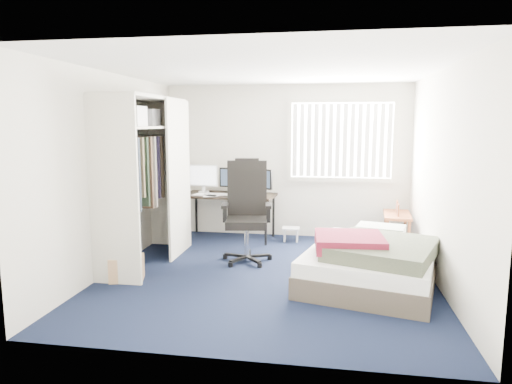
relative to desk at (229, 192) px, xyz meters
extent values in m
plane|color=black|center=(0.88, -1.75, -0.77)|extent=(4.20, 4.20, 0.00)
plane|color=silver|center=(0.88, 0.35, 0.48)|extent=(4.00, 0.00, 4.00)
plane|color=silver|center=(0.88, -3.85, 0.48)|extent=(4.00, 0.00, 4.00)
plane|color=silver|center=(-1.12, -1.75, 0.48)|extent=(0.00, 4.20, 4.20)
plane|color=silver|center=(2.88, -1.75, 0.48)|extent=(0.00, 4.20, 4.20)
plane|color=white|center=(0.88, -1.75, 1.73)|extent=(4.20, 4.20, 0.00)
cube|color=white|center=(1.78, 0.33, 0.83)|extent=(1.60, 0.02, 1.20)
cube|color=beige|center=(1.78, 0.30, 1.46)|extent=(1.72, 0.06, 0.06)
cube|color=beige|center=(1.78, 0.30, 0.20)|extent=(1.72, 0.06, 0.06)
cube|color=white|center=(1.78, 0.27, 0.83)|extent=(1.60, 0.04, 1.16)
cube|color=beige|center=(-0.82, -2.35, 0.33)|extent=(0.60, 0.04, 2.20)
cube|color=beige|center=(-0.82, -0.55, 0.33)|extent=(0.60, 0.04, 2.20)
cube|color=beige|center=(-0.82, -1.45, 1.43)|extent=(0.60, 1.80, 0.04)
cube|color=beige|center=(-0.82, -1.45, 1.05)|extent=(0.56, 1.74, 0.03)
cylinder|color=silver|center=(-0.82, -1.45, 0.93)|extent=(0.03, 1.72, 0.03)
cube|color=#26262B|center=(-0.82, -1.55, 0.48)|extent=(0.38, 1.10, 0.90)
cube|color=beige|center=(-0.50, -1.00, 0.33)|extent=(0.03, 0.90, 2.20)
cube|color=white|center=(-0.82, -1.90, 1.19)|extent=(0.38, 0.30, 0.24)
cube|color=gray|center=(-0.82, -1.40, 1.18)|extent=(0.34, 0.28, 0.22)
cube|color=black|center=(-0.01, -0.02, -0.05)|extent=(1.54, 0.81, 0.04)
cylinder|color=black|center=(-0.71, -0.25, -0.42)|extent=(0.04, 0.04, 0.69)
cylinder|color=black|center=(-0.66, 0.32, -0.42)|extent=(0.04, 0.04, 0.69)
cylinder|color=black|center=(0.65, -0.37, -0.42)|extent=(0.04, 0.04, 0.69)
cylinder|color=black|center=(0.70, 0.21, -0.42)|extent=(0.04, 0.04, 0.69)
cube|color=white|center=(-0.47, 0.13, 0.25)|extent=(0.50, 0.07, 0.36)
cube|color=white|center=(-0.47, 0.13, 0.25)|extent=(0.45, 0.04, 0.31)
cube|color=black|center=(0.05, 0.09, 0.23)|extent=(0.48, 0.07, 0.32)
cube|color=#1E2838|center=(0.05, 0.09, 0.23)|extent=(0.43, 0.04, 0.27)
cube|color=black|center=(0.51, 0.01, 0.23)|extent=(0.48, 0.07, 0.32)
cube|color=#1E2838|center=(0.51, 0.01, 0.23)|extent=(0.43, 0.04, 0.27)
cube|color=white|center=(-0.16, -0.11, -0.02)|extent=(0.41, 0.17, 0.02)
cube|color=black|center=(0.13, -0.14, -0.02)|extent=(0.07, 0.10, 0.02)
cylinder|color=silver|center=(0.29, -0.10, 0.05)|extent=(0.08, 0.08, 0.16)
cube|color=white|center=(-0.01, -0.02, -0.03)|extent=(0.32, 0.30, 0.00)
cube|color=black|center=(0.52, -1.23, -0.70)|extent=(0.74, 0.74, 0.13)
cylinder|color=silver|center=(0.52, -1.23, -0.47)|extent=(0.07, 0.07, 0.44)
cube|color=black|center=(0.52, -1.23, -0.22)|extent=(0.62, 0.62, 0.11)
cube|color=black|center=(0.48, -0.99, 0.22)|extent=(0.56, 0.19, 0.76)
cube|color=black|center=(0.48, -0.99, 0.54)|extent=(0.34, 0.18, 0.17)
cube|color=black|center=(0.22, -1.28, 0.01)|extent=(0.12, 0.31, 0.04)
cube|color=black|center=(0.81, -1.19, 0.01)|extent=(0.12, 0.31, 0.04)
cube|color=white|center=(1.02, -0.05, -0.56)|extent=(0.28, 0.23, 0.03)
cylinder|color=white|center=(0.92, -0.13, -0.67)|extent=(0.03, 0.03, 0.20)
cylinder|color=white|center=(0.91, 0.02, -0.67)|extent=(0.03, 0.03, 0.20)
cylinder|color=white|center=(1.12, -0.12, -0.67)|extent=(0.03, 0.03, 0.20)
cylinder|color=white|center=(1.11, 0.03, -0.67)|extent=(0.03, 0.03, 0.20)
cube|color=brown|center=(2.63, -0.18, -0.26)|extent=(0.44, 0.79, 0.04)
cube|color=brown|center=(2.45, -0.51, -0.52)|extent=(0.04, 0.04, 0.49)
cube|color=brown|center=(2.50, 0.18, -0.52)|extent=(0.04, 0.04, 0.49)
cube|color=brown|center=(2.75, -0.53, -0.52)|extent=(0.04, 0.04, 0.49)
cube|color=brown|center=(2.80, 0.15, -0.52)|extent=(0.04, 0.04, 0.49)
cube|color=brown|center=(2.61, -0.35, -0.15)|extent=(0.03, 0.14, 0.18)
cube|color=brown|center=(2.64, -0.06, -0.15)|extent=(0.03, 0.14, 0.18)
cube|color=#41382F|center=(2.13, -1.79, -0.64)|extent=(1.83, 2.18, 0.25)
cube|color=white|center=(2.13, -1.79, -0.44)|extent=(1.79, 2.13, 0.17)
cube|color=#ADB4A6|center=(2.29, -1.15, -0.29)|extent=(0.68, 0.53, 0.14)
cube|color=#373F2F|center=(2.21, -2.07, -0.29)|extent=(1.40, 1.46, 0.18)
cube|color=maroon|center=(1.85, -2.09, -0.22)|extent=(0.80, 0.75, 0.16)
cube|color=#AC7D56|center=(-0.77, -2.21, -0.62)|extent=(0.46, 0.39, 0.29)
camera|label=1|loc=(1.63, -7.17, 1.10)|focal=32.00mm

